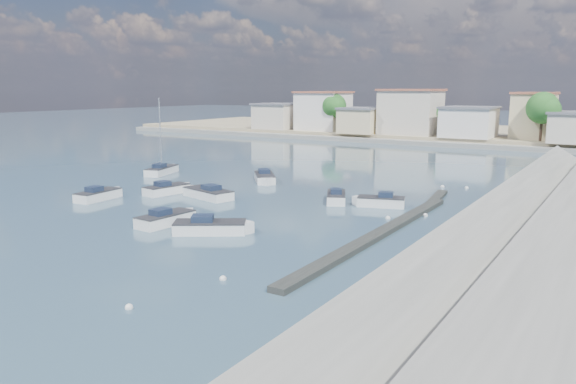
% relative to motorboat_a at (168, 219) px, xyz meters
% --- Properties ---
extents(ground, '(400.00, 400.00, 0.00)m').
position_rel_motorboat_a_xyz_m(ground, '(7.60, 35.11, -0.38)').
color(ground, '#27394E').
rests_on(ground, ground).
extents(seawall_walkway, '(5.00, 90.00, 1.80)m').
position_rel_motorboat_a_xyz_m(seawall_walkway, '(26.10, 8.11, 0.52)').
color(seawall_walkway, slate).
rests_on(seawall_walkway, ground).
extents(breakwater, '(2.00, 31.02, 0.35)m').
position_rel_motorboat_a_xyz_m(breakwater, '(14.51, 7.80, -0.21)').
color(breakwater, black).
rests_on(breakwater, ground).
extents(far_shore_land, '(160.00, 40.00, 1.40)m').
position_rel_motorboat_a_xyz_m(far_shore_land, '(7.60, 87.11, 0.32)').
color(far_shore_land, gray).
rests_on(far_shore_land, ground).
extents(far_shore_quay, '(160.00, 2.50, 0.80)m').
position_rel_motorboat_a_xyz_m(far_shore_quay, '(7.60, 66.11, 0.02)').
color(far_shore_quay, slate).
rests_on(far_shore_quay, ground).
extents(far_town, '(113.01, 12.80, 8.35)m').
position_rel_motorboat_a_xyz_m(far_town, '(18.32, 72.03, 4.56)').
color(far_town, beige).
rests_on(far_town, far_shore_land).
extents(shore_trees, '(74.56, 38.32, 7.92)m').
position_rel_motorboat_a_xyz_m(shore_trees, '(15.94, 63.22, 5.84)').
color(shore_trees, '#38281E').
rests_on(shore_trees, ground).
extents(motorboat_a, '(2.12, 5.12, 1.48)m').
position_rel_motorboat_a_xyz_m(motorboat_a, '(0.00, 0.00, 0.00)').
color(motorboat_a, silver).
rests_on(motorboat_a, ground).
extents(motorboat_b, '(2.54, 4.98, 1.48)m').
position_rel_motorboat_a_xyz_m(motorboat_b, '(-8.57, 9.04, -0.00)').
color(motorboat_b, silver).
rests_on(motorboat_b, ground).
extents(motorboat_c, '(5.95, 3.27, 1.48)m').
position_rel_motorboat_a_xyz_m(motorboat_c, '(-4.26, 9.40, 0.00)').
color(motorboat_c, silver).
rests_on(motorboat_c, ground).
extents(motorboat_d, '(4.47, 2.76, 1.48)m').
position_rel_motorboat_a_xyz_m(motorboat_d, '(10.71, 14.07, -0.00)').
color(motorboat_d, silver).
rests_on(motorboat_d, ground).
extents(motorboat_e, '(2.12, 4.92, 1.48)m').
position_rel_motorboat_a_xyz_m(motorboat_e, '(-11.85, 3.69, -0.00)').
color(motorboat_e, silver).
rests_on(motorboat_e, ground).
extents(motorboat_f, '(3.14, 4.27, 1.48)m').
position_rel_motorboat_a_xyz_m(motorboat_f, '(6.74, 14.02, -0.00)').
color(motorboat_f, silver).
rests_on(motorboat_f, ground).
extents(motorboat_g, '(4.65, 5.09, 1.48)m').
position_rel_motorboat_a_xyz_m(motorboat_g, '(-4.60, 19.49, 0.00)').
color(motorboat_g, silver).
rests_on(motorboat_g, ground).
extents(motorboat_h, '(5.19, 4.31, 1.48)m').
position_rel_motorboat_a_xyz_m(motorboat_h, '(4.54, -0.26, -0.00)').
color(motorboat_h, silver).
rests_on(motorboat_h, ground).
extents(sailboat, '(3.29, 5.91, 9.00)m').
position_rel_motorboat_a_xyz_m(sailboat, '(-18.04, 17.98, 0.04)').
color(sailboat, silver).
rests_on(sailboat, ground).
extents(mooring_buoys, '(5.80, 40.04, 0.38)m').
position_rel_motorboat_a_xyz_m(mooring_buoys, '(12.82, 9.20, -0.33)').
color(mooring_buoys, silver).
rests_on(mooring_buoys, ground).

